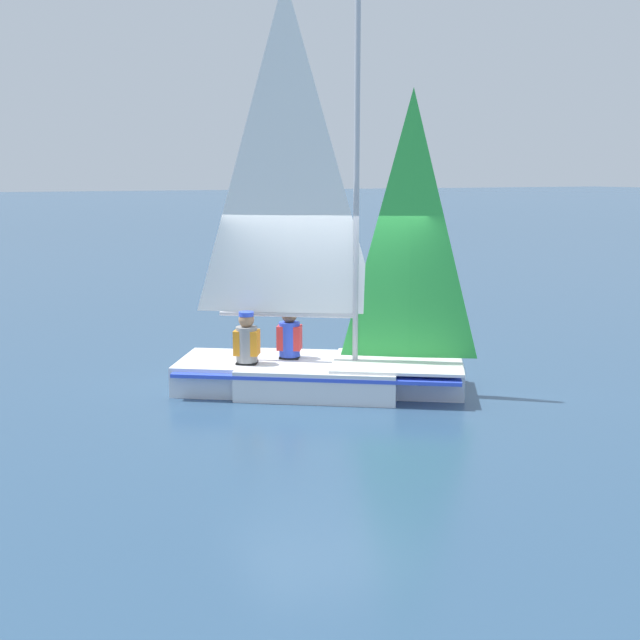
# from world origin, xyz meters

# --- Properties ---
(ground_plane) EXTENTS (260.00, 260.00, 0.00)m
(ground_plane) POSITION_xyz_m (0.00, 0.00, 0.00)
(ground_plane) COLOR #2D4C6B
(sailboat_main) EXTENTS (4.18, 3.42, 5.77)m
(sailboat_main) POSITION_xyz_m (0.01, -0.01, 0.80)
(sailboat_main) COLOR silver
(sailboat_main) RESTS_ON ground_plane
(sailor_helm) EXTENTS (0.43, 0.41, 1.16)m
(sailor_helm) POSITION_xyz_m (0.31, -0.38, 0.63)
(sailor_helm) COLOR black
(sailor_helm) RESTS_ON ground_plane
(sailor_crew) EXTENTS (0.43, 0.41, 1.16)m
(sailor_crew) POSITION_xyz_m (0.99, -0.31, 0.63)
(sailor_crew) COLOR black
(sailor_crew) RESTS_ON ground_plane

